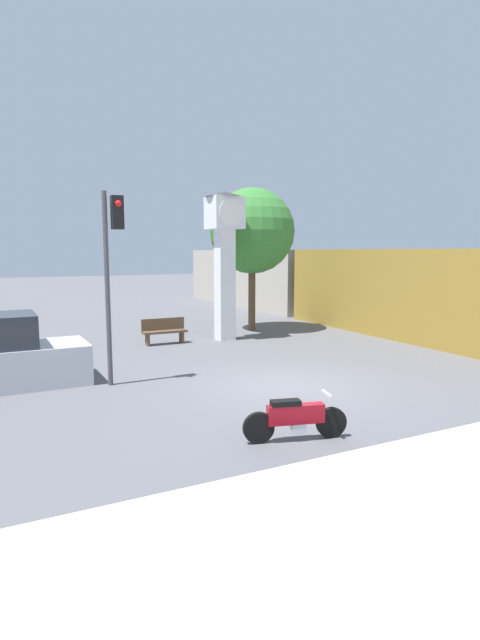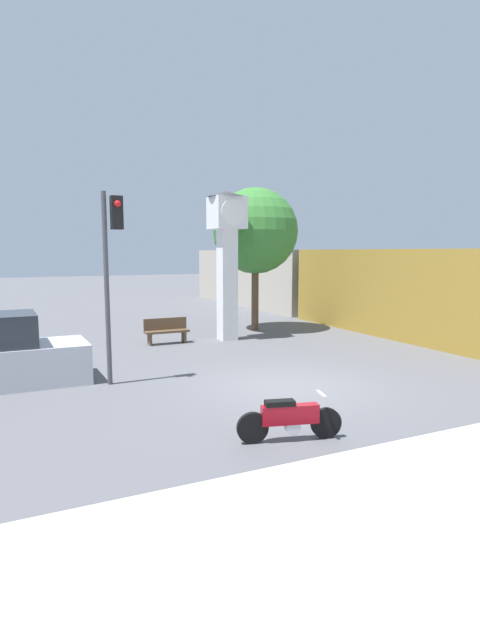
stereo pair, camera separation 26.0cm
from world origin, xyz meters
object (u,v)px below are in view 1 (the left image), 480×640
(motorcycle, at_px, (295,418))
(street_tree, at_px, (252,231))
(clock_tower, at_px, (225,243))
(freight_train, at_px, (314,283))
(traffic_light, at_px, (112,255))
(bench, at_px, (164,330))

(motorcycle, bearing_deg, street_tree, 80.40)
(clock_tower, relative_size, freight_train, 0.21)
(freight_train, bearing_deg, traffic_light, -144.23)
(motorcycle, distance_m, traffic_light, 6.23)
(motorcycle, relative_size, clock_tower, 0.34)
(traffic_light, relative_size, bench, 2.96)
(traffic_light, xyz_separation_m, bench, (2.82, 4.80, -2.74))
(bench, bearing_deg, street_tree, 17.84)
(freight_train, height_order, traffic_light, traffic_light)
(motorcycle, xyz_separation_m, traffic_light, (-1.96, 5.20, 2.83))
(freight_train, bearing_deg, clock_tower, -149.31)
(freight_train, distance_m, bench, 10.10)
(street_tree, bearing_deg, motorcycle, -114.45)
(motorcycle, xyz_separation_m, street_tree, (5.17, 11.38, 3.73))
(traffic_light, xyz_separation_m, street_tree, (7.14, 6.18, 0.90))
(clock_tower, relative_size, bench, 3.43)
(traffic_light, height_order, bench, traffic_light)
(freight_train, distance_m, street_tree, 6.04)
(motorcycle, bearing_deg, traffic_light, 125.54)
(freight_train, relative_size, bench, 16.60)
(freight_train, bearing_deg, street_tree, -153.06)
(motorcycle, relative_size, traffic_light, 0.39)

